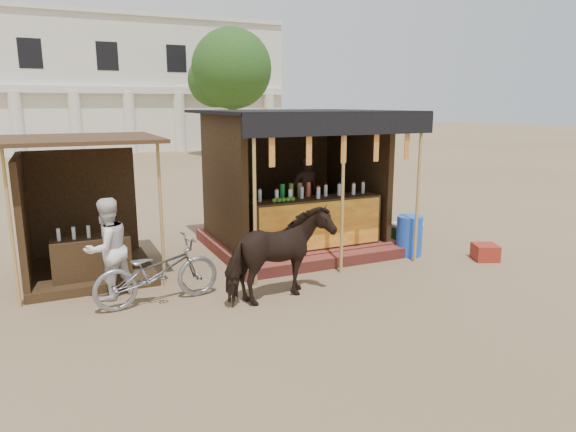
% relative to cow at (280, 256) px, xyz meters
% --- Properties ---
extents(ground, '(120.00, 120.00, 0.00)m').
position_rel_cow_xyz_m(ground, '(0.50, -0.82, -0.70)').
color(ground, '#846B4C').
rests_on(ground, ground).
extents(main_stall, '(3.60, 3.61, 2.78)m').
position_rel_cow_xyz_m(main_stall, '(1.52, 2.54, 0.32)').
color(main_stall, '#973B31').
rests_on(main_stall, ground).
extents(secondary_stall, '(2.40, 2.40, 2.38)m').
position_rel_cow_xyz_m(secondary_stall, '(-2.67, 2.42, 0.15)').
color(secondary_stall, '#3D2A16').
rests_on(secondary_stall, ground).
extents(cow, '(1.79, 1.10, 1.40)m').
position_rel_cow_xyz_m(cow, '(0.00, 0.00, 0.00)').
color(cow, black).
rests_on(cow, ground).
extents(motorbike, '(1.91, 0.82, 0.97)m').
position_rel_cow_xyz_m(motorbike, '(-1.68, 0.66, -0.22)').
color(motorbike, gray).
rests_on(motorbike, ground).
extents(bystander, '(0.94, 0.88, 1.55)m').
position_rel_cow_xyz_m(bystander, '(-2.30, 1.18, 0.07)').
color(bystander, silver).
rests_on(bystander, ground).
extents(blue_barrel, '(0.57, 0.57, 0.78)m').
position_rel_cow_xyz_m(blue_barrel, '(3.25, 1.11, -0.31)').
color(blue_barrel, blue).
rests_on(blue_barrel, ground).
extents(red_crate, '(0.57, 0.57, 0.30)m').
position_rel_cow_xyz_m(red_crate, '(4.37, 0.24, -0.55)').
color(red_crate, maroon).
rests_on(red_crate, ground).
extents(cooler, '(0.68, 0.50, 0.46)m').
position_rel_cow_xyz_m(cooler, '(3.67, 1.78, -0.47)').
color(cooler, '#186F28').
rests_on(cooler, ground).
extents(background_building, '(26.00, 7.45, 8.18)m').
position_rel_cow_xyz_m(background_building, '(-1.50, 29.13, 3.28)').
color(background_building, silver).
rests_on(background_building, ground).
extents(tree, '(4.50, 4.40, 7.00)m').
position_rel_cow_xyz_m(tree, '(6.31, 21.33, 3.93)').
color(tree, '#382314').
rests_on(tree, ground).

